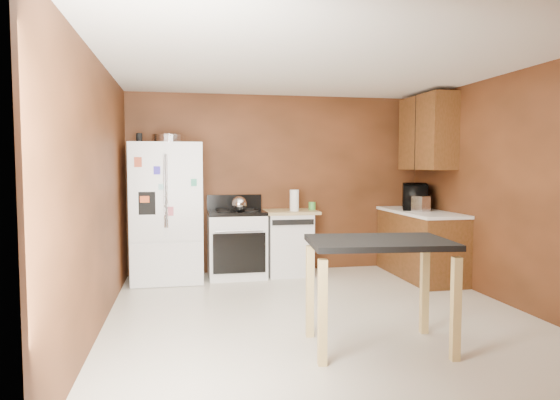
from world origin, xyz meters
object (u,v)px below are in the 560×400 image
object	(u,v)px
refrigerator	(167,212)
gas_range	(237,243)
toaster	(418,203)
pen_cup	(139,138)
green_canister	(312,206)
dishwasher	(288,242)
microwave	(415,198)
island	(379,257)
kettle	(239,204)
roasting_pan	(169,139)
paper_towel	(294,200)

from	to	relation	value
refrigerator	gas_range	size ratio (longest dim) A/B	1.64
toaster	refrigerator	size ratio (longest dim) A/B	0.15
pen_cup	refrigerator	distance (m)	1.01
green_canister	dishwasher	distance (m)	0.61
microwave	island	world-z (taller)	microwave
kettle	dishwasher	size ratio (longest dim) A/B	0.23
roasting_pan	pen_cup	world-z (taller)	pen_cup
pen_cup	kettle	distance (m)	1.53
paper_towel	gas_range	world-z (taller)	paper_towel
paper_towel	toaster	bearing A→B (deg)	-14.60
dishwasher	island	world-z (taller)	island
pen_cup	paper_towel	bearing A→B (deg)	0.48
pen_cup	dishwasher	distance (m)	2.42
roasting_pan	gas_range	xyz separation A→B (m)	(0.87, 0.01, -1.39)
toaster	island	distance (m)	2.81
pen_cup	microwave	distance (m)	3.78
toaster	refrigerator	bearing A→B (deg)	150.25
pen_cup	refrigerator	world-z (taller)	pen_cup
green_canister	island	xyz separation A→B (m)	(-0.20, -2.94, -0.18)
toaster	roasting_pan	bearing A→B (deg)	149.31
roasting_pan	kettle	world-z (taller)	roasting_pan
pen_cup	refrigerator	xyz separation A→B (m)	(0.33, 0.05, -0.96)
green_canister	roasting_pan	bearing A→B (deg)	-177.47
kettle	paper_towel	size ratio (longest dim) A/B	0.70
roasting_pan	kettle	size ratio (longest dim) A/B	2.11
roasting_pan	pen_cup	bearing A→B (deg)	-164.73
pen_cup	paper_towel	size ratio (longest dim) A/B	0.40
kettle	green_canister	distance (m)	1.07
paper_towel	microwave	xyz separation A→B (m)	(1.68, -0.16, 0.03)
green_canister	dishwasher	bearing A→B (deg)	-171.82
toaster	gas_range	bearing A→B (deg)	145.94
kettle	roasting_pan	bearing A→B (deg)	172.55
dishwasher	island	bearing A→B (deg)	-87.06
paper_towel	gas_range	distance (m)	0.97
refrigerator	island	size ratio (longest dim) A/B	1.50
pen_cup	kettle	bearing A→B (deg)	-0.78
roasting_pan	green_canister	xyz separation A→B (m)	(1.94, 0.09, -0.91)
roasting_pan	paper_towel	distance (m)	1.85
microwave	island	xyz separation A→B (m)	(-1.59, -2.61, -0.30)
toaster	refrigerator	xyz separation A→B (m)	(-3.29, 0.45, -0.10)
microwave	gas_range	world-z (taller)	microwave
roasting_pan	island	bearing A→B (deg)	-58.59
refrigerator	gas_range	xyz separation A→B (m)	(0.91, 0.06, -0.44)
kettle	gas_range	bearing A→B (deg)	100.48
paper_towel	island	xyz separation A→B (m)	(0.09, -2.77, -0.28)
kettle	green_canister	bearing A→B (deg)	10.97
roasting_pan	green_canister	distance (m)	2.15
roasting_pan	island	size ratio (longest dim) A/B	0.36
gas_range	pen_cup	bearing A→B (deg)	-174.89
refrigerator	dishwasher	distance (m)	1.69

